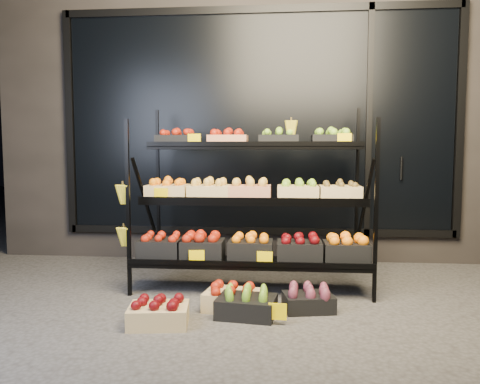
# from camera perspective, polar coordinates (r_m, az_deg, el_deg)

# --- Properties ---
(ground) EXTENTS (24.00, 24.00, 0.00)m
(ground) POSITION_cam_1_polar(r_m,az_deg,el_deg) (3.85, 0.93, -13.70)
(ground) COLOR #514F4C
(ground) RESTS_ON ground
(building) EXTENTS (6.00, 2.08, 3.50)m
(building) POSITION_cam_1_polar(r_m,az_deg,el_deg) (6.25, 2.68, 9.71)
(building) COLOR #2D2826
(building) RESTS_ON ground
(display_rack) EXTENTS (2.18, 1.02, 1.66)m
(display_rack) POSITION_cam_1_polar(r_m,az_deg,el_deg) (4.27, 1.33, -1.01)
(display_rack) COLOR black
(display_rack) RESTS_ON ground
(tag_floor_b) EXTENTS (0.13, 0.01, 0.12)m
(tag_floor_b) POSITION_cam_1_polar(r_m,az_deg,el_deg) (3.44, 4.59, -14.95)
(tag_floor_b) COLOR #FFD700
(tag_floor_b) RESTS_ON ground
(floor_crate_left) EXTENTS (0.45, 0.36, 0.21)m
(floor_crate_left) POSITION_cam_1_polar(r_m,az_deg,el_deg) (3.47, -9.90, -14.20)
(floor_crate_left) COLOR #DBBD7E
(floor_crate_left) RESTS_ON ground
(floor_crate_midleft) EXTENTS (0.47, 0.37, 0.21)m
(floor_crate_midleft) POSITION_cam_1_polar(r_m,az_deg,el_deg) (3.59, 0.80, -13.41)
(floor_crate_midleft) COLOR black
(floor_crate_midleft) RESTS_ON ground
(floor_crate_midright) EXTENTS (0.47, 0.38, 0.21)m
(floor_crate_midright) POSITION_cam_1_polar(r_m,az_deg,el_deg) (3.74, -0.91, -12.68)
(floor_crate_midright) COLOR #DBBD7E
(floor_crate_midright) RESTS_ON ground
(floor_crate_right) EXTENTS (0.42, 0.34, 0.19)m
(floor_crate_right) POSITION_cam_1_polar(r_m,az_deg,el_deg) (3.76, 8.34, -12.78)
(floor_crate_right) COLOR black
(floor_crate_right) RESTS_ON ground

